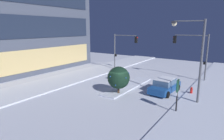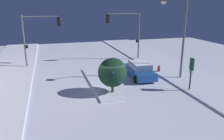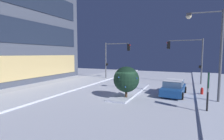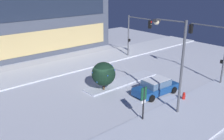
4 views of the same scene
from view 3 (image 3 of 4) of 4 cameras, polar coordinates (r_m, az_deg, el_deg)
ground at (r=15.91m, az=4.06°, el=-9.32°), size 52.00×52.00×0.00m
curb_strip_far at (r=20.54m, az=-19.47°, el=-6.06°), size 52.00×5.20×0.14m
median_strip at (r=18.35m, az=6.61°, el=-7.13°), size 9.00×1.80×0.14m
car_near at (r=17.87m, az=20.08°, el=-5.66°), size 4.75×2.33×1.49m
traffic_light_corner_far_right at (r=26.67m, az=1.03°, el=5.35°), size 0.32×4.25×5.86m
traffic_light_corner_near_right at (r=24.61m, az=24.23°, el=5.22°), size 0.32×4.53×6.06m
street_lamp_arched at (r=15.96m, az=30.45°, el=7.83°), size 0.69×2.80×7.53m
fire_hydrant at (r=18.75m, az=28.11°, el=-6.48°), size 0.48×0.26×0.80m
parking_info_sign at (r=13.21m, az=29.73°, el=-5.11°), size 0.55×0.12×2.79m
decorated_tree_median at (r=15.22m, az=4.85°, el=-3.17°), size 2.32×2.36×2.94m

